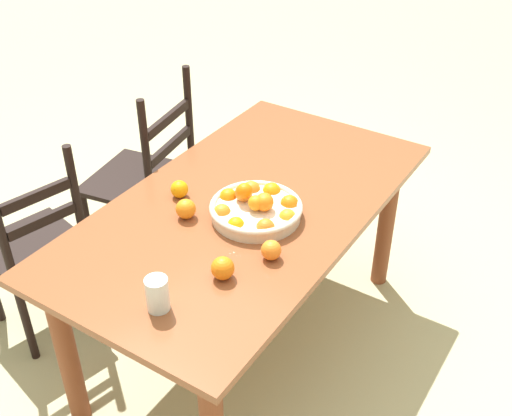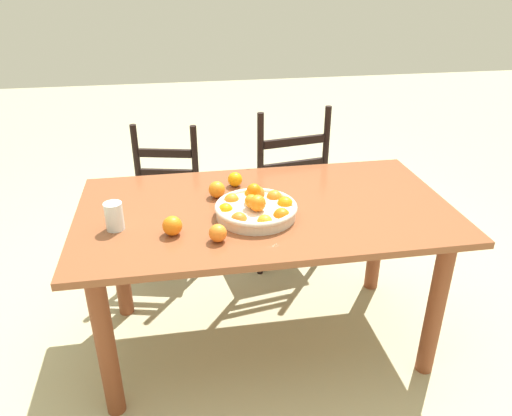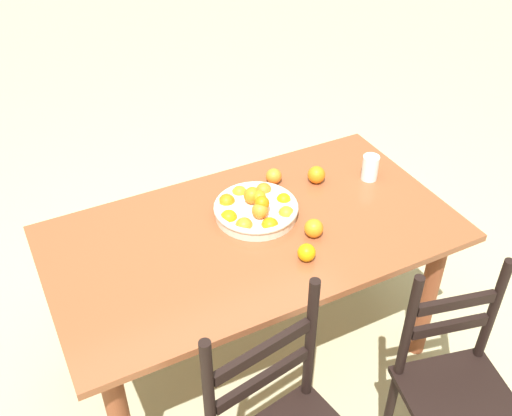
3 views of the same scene
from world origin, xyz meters
name	(u,v)px [view 2 (image 2 of 3)]	position (x,y,z in m)	size (l,w,h in m)	color
ground_plane	(264,338)	(0.00, 0.00, 0.00)	(12.00, 12.00, 0.00)	tan
dining_table	(265,230)	(0.00, 0.00, 0.63)	(1.64, 0.90, 0.75)	brown
chair_near_window	(282,190)	(0.25, 0.76, 0.46)	(0.52, 0.52, 1.01)	black
chair_by_cabinet	(174,198)	(-0.40, 0.81, 0.44)	(0.46, 0.46, 0.93)	black
fruit_bowl	(257,208)	(-0.05, -0.08, 0.79)	(0.35, 0.35, 0.13)	beige
orange_loose_0	(172,226)	(-0.41, -0.18, 0.79)	(0.08, 0.08, 0.08)	orange
orange_loose_1	(217,190)	(-0.20, 0.14, 0.79)	(0.08, 0.08, 0.08)	orange
orange_loose_2	(218,233)	(-0.23, -0.26, 0.78)	(0.07, 0.07, 0.07)	orange
orange_loose_3	(235,179)	(-0.10, 0.24, 0.78)	(0.07, 0.07, 0.07)	orange
drinking_glass	(114,216)	(-0.63, -0.09, 0.81)	(0.07, 0.07, 0.12)	silver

